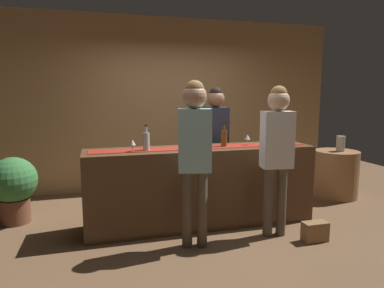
{
  "coord_description": "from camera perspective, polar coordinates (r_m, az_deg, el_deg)",
  "views": [
    {
      "loc": [
        -1.24,
        -3.97,
        1.63
      ],
      "look_at": [
        -0.12,
        0.0,
        1.02
      ],
      "focal_mm": 32.03,
      "sensor_mm": 36.0,
      "label": 1
    }
  ],
  "objects": [
    {
      "name": "counter_runner_cloth",
      "position": [
        4.21,
        1.59,
        -0.57
      ],
      "size": [
        2.69,
        0.28,
        0.01
      ],
      "primitive_type": "cube",
      "color": "maroon",
      "rests_on": "bar_counter"
    },
    {
      "name": "potted_plant_tall",
      "position": [
        4.88,
        -27.57,
        -6.11
      ],
      "size": [
        0.58,
        0.58,
        0.85
      ],
      "color": "brown",
      "rests_on": "ground"
    },
    {
      "name": "back_wall",
      "position": [
        6.0,
        -3.82,
        6.63
      ],
      "size": [
        6.0,
        0.12,
        2.9
      ],
      "primitive_type": "cube",
      "color": "tan",
      "rests_on": "ground"
    },
    {
      "name": "wine_glass_mid_counter",
      "position": [
        4.22,
        2.12,
        0.87
      ],
      "size": [
        0.07,
        0.07,
        0.14
      ],
      "color": "silver",
      "rests_on": "bar_counter"
    },
    {
      "name": "customer_browsing",
      "position": [
        3.54,
        0.45,
        -0.19
      ],
      "size": [
        0.38,
        0.27,
        1.77
      ],
      "rotation": [
        0.0,
        0.0,
        -0.23
      ],
      "color": "brown",
      "rests_on": "ground"
    },
    {
      "name": "ground_plane",
      "position": [
        4.47,
        1.54,
        -13.04
      ],
      "size": [
        10.0,
        10.0,
        0.0
      ],
      "primitive_type": "plane",
      "color": "brown"
    },
    {
      "name": "round_side_table",
      "position": [
        5.92,
        22.81,
        -4.59
      ],
      "size": [
        0.68,
        0.68,
        0.74
      ],
      "primitive_type": "cylinder",
      "color": "#996B42",
      "rests_on": "ground"
    },
    {
      "name": "customer_sipping",
      "position": [
        3.95,
        13.96,
        -0.08
      ],
      "size": [
        0.36,
        0.24,
        1.72
      ],
      "rotation": [
        0.0,
        0.0,
        -0.14
      ],
      "color": "brown",
      "rests_on": "ground"
    },
    {
      "name": "wine_glass_near_customer",
      "position": [
        4.42,
        9.22,
        1.11
      ],
      "size": [
        0.07,
        0.07,
        0.14
      ],
      "color": "silver",
      "rests_on": "bar_counter"
    },
    {
      "name": "wine_bottle_clear",
      "position": [
        4.01,
        -7.61,
        0.5
      ],
      "size": [
        0.07,
        0.07,
        0.3
      ],
      "color": "#B2C6C1",
      "rests_on": "bar_counter"
    },
    {
      "name": "wine_bottle_amber",
      "position": [
        4.29,
        5.35,
        1.06
      ],
      "size": [
        0.07,
        0.07,
        0.3
      ],
      "color": "brown",
      "rests_on": "bar_counter"
    },
    {
      "name": "wine_glass_far_end",
      "position": [
        3.93,
        -9.87,
        0.19
      ],
      "size": [
        0.07,
        0.07,
        0.14
      ],
      "color": "silver",
      "rests_on": "bar_counter"
    },
    {
      "name": "vase_on_side_table",
      "position": [
        5.81,
        23.51,
        0.06
      ],
      "size": [
        0.13,
        0.13,
        0.24
      ],
      "primitive_type": "cylinder",
      "color": "#B7B2A8",
      "rests_on": "round_side_table"
    },
    {
      "name": "bartender",
      "position": [
        4.86,
        3.94,
        1.72
      ],
      "size": [
        0.35,
        0.24,
        1.72
      ],
      "rotation": [
        0.0,
        0.0,
        3.2
      ],
      "color": "#26262B",
      "rests_on": "ground"
    },
    {
      "name": "bar_counter",
      "position": [
        4.31,
        1.56,
        -7.01
      ],
      "size": [
        2.83,
        0.6,
        0.97
      ],
      "primitive_type": "cube",
      "color": "#543821",
      "rests_on": "ground"
    },
    {
      "name": "handbag",
      "position": [
        4.16,
        19.79,
        -13.56
      ],
      "size": [
        0.28,
        0.14,
        0.22
      ],
      "primitive_type": "cube",
      "color": "olive",
      "rests_on": "ground"
    }
  ]
}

